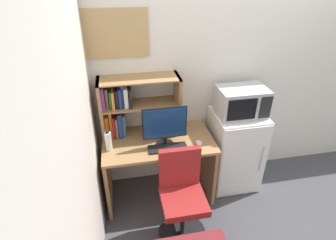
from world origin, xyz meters
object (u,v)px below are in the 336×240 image
object	(u,v)px
water_bottle	(108,141)
mini_fridge	(234,150)
desk_chair	(182,201)
wall_corkboard	(111,34)
monitor	(165,126)
keyboard	(168,148)
computer_mouse	(199,143)
hutch_bookshelf	(127,105)
microwave	(241,102)

from	to	relation	value
water_bottle	mini_fridge	distance (m)	1.46
desk_chair	wall_corkboard	size ratio (longest dim) A/B	1.32
desk_chair	monitor	bearing A→B (deg)	99.97
keyboard	water_bottle	world-z (taller)	water_bottle
water_bottle	desk_chair	size ratio (longest dim) A/B	0.24
computer_mouse	hutch_bookshelf	bearing A→B (deg)	153.00
microwave	desk_chair	distance (m)	1.19
water_bottle	monitor	bearing A→B (deg)	-2.54
monitor	computer_mouse	size ratio (longest dim) A/B	4.83
keyboard	microwave	size ratio (longest dim) A/B	0.77
hutch_bookshelf	computer_mouse	size ratio (longest dim) A/B	8.99
mini_fridge	wall_corkboard	bearing A→B (deg)	168.32
hutch_bookshelf	computer_mouse	distance (m)	0.83
monitor	wall_corkboard	bearing A→B (deg)	136.04
mini_fridge	keyboard	bearing A→B (deg)	-165.15
keyboard	microwave	distance (m)	0.92
hutch_bookshelf	water_bottle	distance (m)	0.42
computer_mouse	mini_fridge	distance (m)	0.62
computer_mouse	water_bottle	distance (m)	0.90
hutch_bookshelf	keyboard	size ratio (longest dim) A/B	2.11
keyboard	computer_mouse	bearing A→B (deg)	3.50
hutch_bookshelf	mini_fridge	world-z (taller)	hutch_bookshelf
hutch_bookshelf	keyboard	bearing A→B (deg)	-45.97
computer_mouse	keyboard	bearing A→B (deg)	-176.50
monitor	keyboard	xyz separation A→B (m)	(0.02, -0.07, -0.22)
desk_chair	computer_mouse	bearing A→B (deg)	56.47
mini_fridge	wall_corkboard	world-z (taller)	wall_corkboard
mini_fridge	desk_chair	world-z (taller)	mini_fridge
water_bottle	desk_chair	xyz separation A→B (m)	(0.63, -0.47, -0.44)
computer_mouse	wall_corkboard	bearing A→B (deg)	148.83
wall_corkboard	water_bottle	bearing A→B (deg)	-107.56
computer_mouse	wall_corkboard	world-z (taller)	wall_corkboard
microwave	computer_mouse	bearing A→B (deg)	-158.13
monitor	desk_chair	distance (m)	0.73
hutch_bookshelf	wall_corkboard	world-z (taller)	wall_corkboard
keyboard	computer_mouse	distance (m)	0.33
microwave	desk_chair	world-z (taller)	microwave
wall_corkboard	keyboard	bearing A→B (deg)	-47.50
microwave	mini_fridge	bearing A→B (deg)	-90.28
keyboard	water_bottle	distance (m)	0.58
hutch_bookshelf	wall_corkboard	bearing A→B (deg)	127.34
hutch_bookshelf	computer_mouse	world-z (taller)	hutch_bookshelf
computer_mouse	monitor	bearing A→B (deg)	171.43
water_bottle	mini_fridge	xyz separation A→B (m)	(1.40, 0.13, -0.39)
desk_chair	hutch_bookshelf	bearing A→B (deg)	119.36
hutch_bookshelf	monitor	size ratio (longest dim) A/B	1.86
microwave	monitor	bearing A→B (deg)	-169.78
water_bottle	microwave	size ratio (longest dim) A/B	0.44
computer_mouse	microwave	distance (m)	0.63
monitor	water_bottle	world-z (taller)	monitor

